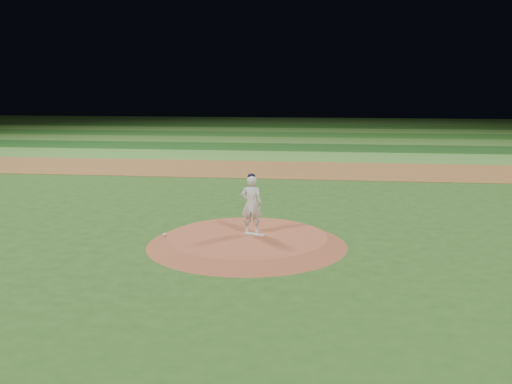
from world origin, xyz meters
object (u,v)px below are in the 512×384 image
object	(u,v)px
rosin_bag	(165,234)
pitcher_on_mound	(251,204)
pitching_rubber	(255,234)
pitchers_mound	(247,240)

from	to	relation	value
rosin_bag	pitcher_on_mound	xyz separation A→B (m)	(2.35, 0.57, 0.80)
pitching_rubber	pitcher_on_mound	xyz separation A→B (m)	(-0.11, 0.18, 0.82)
pitchers_mound	rosin_bag	bearing A→B (deg)	-173.79
pitching_rubber	pitcher_on_mound	world-z (taller)	pitcher_on_mound
pitching_rubber	rosin_bag	distance (m)	2.49
pitchers_mound	pitching_rubber	world-z (taller)	pitching_rubber
pitchers_mound	rosin_bag	xyz separation A→B (m)	(-2.26, -0.25, 0.16)
rosin_bag	pitcher_on_mound	distance (m)	2.54
pitchers_mound	rosin_bag	world-z (taller)	rosin_bag
pitchers_mound	rosin_bag	size ratio (longest dim) A/B	45.94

